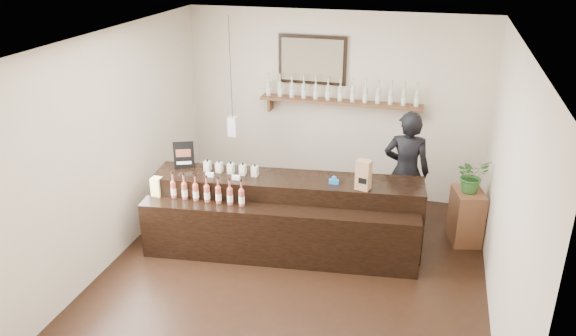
# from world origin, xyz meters

# --- Properties ---
(ground) EXTENTS (5.00, 5.00, 0.00)m
(ground) POSITION_xyz_m (0.00, 0.00, 0.00)
(ground) COLOR black
(ground) RESTS_ON ground
(room_shell) EXTENTS (5.00, 5.00, 5.00)m
(room_shell) POSITION_xyz_m (0.00, 0.00, 1.70)
(room_shell) COLOR beige
(room_shell) RESTS_ON ground
(back_wall_decor) EXTENTS (2.66, 0.96, 1.69)m
(back_wall_decor) POSITION_xyz_m (-0.14, 2.37, 1.75)
(back_wall_decor) COLOR #55311D
(back_wall_decor) RESTS_ON ground
(counter) EXTENTS (3.46, 1.29, 1.12)m
(counter) POSITION_xyz_m (-0.26, 0.57, 0.45)
(counter) COLOR black
(counter) RESTS_ON ground
(promo_sign) EXTENTS (0.25, 0.12, 0.37)m
(promo_sign) POSITION_xyz_m (-1.63, 0.65, 1.14)
(promo_sign) COLOR black
(promo_sign) RESTS_ON counter
(paper_bag) EXTENTS (0.19, 0.16, 0.37)m
(paper_bag) POSITION_xyz_m (0.72, 0.62, 1.14)
(paper_bag) COLOR olive
(paper_bag) RESTS_ON counter
(tape_dispenser) EXTENTS (0.12, 0.05, 0.10)m
(tape_dispenser) POSITION_xyz_m (0.35, 0.67, 0.99)
(tape_dispenser) COLOR blue
(tape_dispenser) RESTS_ON counter
(side_cabinet) EXTENTS (0.47, 0.57, 0.72)m
(side_cabinet) POSITION_xyz_m (2.00, 1.40, 0.36)
(side_cabinet) COLOR #55311D
(side_cabinet) RESTS_ON ground
(potted_plant) EXTENTS (0.53, 0.51, 0.45)m
(potted_plant) POSITION_xyz_m (2.00, 1.40, 0.95)
(potted_plant) COLOR #2D5E25
(potted_plant) RESTS_ON side_cabinet
(shopkeeper) EXTENTS (0.70, 0.46, 1.91)m
(shopkeeper) POSITION_xyz_m (1.17, 1.55, 0.96)
(shopkeeper) COLOR black
(shopkeeper) RESTS_ON ground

